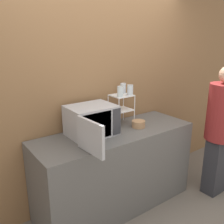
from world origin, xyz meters
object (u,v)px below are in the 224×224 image
(glass_back_right, at_px, (123,88))
(person, at_px, (222,126))
(dish_rack, at_px, (121,103))
(bowl, at_px, (138,124))
(glass_front_left, at_px, (120,92))
(microwave, at_px, (91,121))
(glass_front_right, at_px, (130,90))

(glass_back_right, relative_size, person, 0.07)
(dish_rack, height_order, bowl, dish_rack)
(dish_rack, distance_m, bowl, 0.31)
(bowl, bearing_deg, dish_rack, 115.08)
(glass_front_left, distance_m, bowl, 0.44)
(microwave, bearing_deg, dish_rack, 12.01)
(glass_front_left, xyz_separation_m, person, (1.07, -0.63, -0.45))
(bowl, xyz_separation_m, person, (0.91, -0.50, -0.07))
(microwave, xyz_separation_m, glass_front_right, (0.55, 0.04, 0.26))
(glass_front_left, bearing_deg, microwave, -175.10)
(glass_front_right, bearing_deg, dish_rack, 139.91)
(microwave, height_order, glass_front_right, glass_front_right)
(glass_front_right, bearing_deg, bowl, -82.21)
(glass_front_right, bearing_deg, person, -34.42)
(glass_back_right, height_order, person, person)
(glass_front_left, height_order, person, person)
(microwave, height_order, person, person)
(glass_front_right, height_order, bowl, glass_front_right)
(glass_back_right, distance_m, bowl, 0.46)
(person, bearing_deg, glass_front_right, 145.58)
(glass_front_right, bearing_deg, glass_back_right, 90.76)
(glass_front_left, bearing_deg, dish_rack, 42.90)
(person, bearing_deg, bowl, 151.32)
(glass_back_right, bearing_deg, person, -39.43)
(glass_front_left, bearing_deg, glass_back_right, 42.02)
(microwave, distance_m, glass_front_left, 0.48)
(glass_front_left, height_order, bowl, glass_front_left)
(microwave, distance_m, person, 1.61)
(glass_front_right, relative_size, bowl, 0.77)
(bowl, distance_m, person, 1.04)
(microwave, bearing_deg, glass_back_right, 16.80)
(dish_rack, relative_size, glass_front_right, 3.00)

